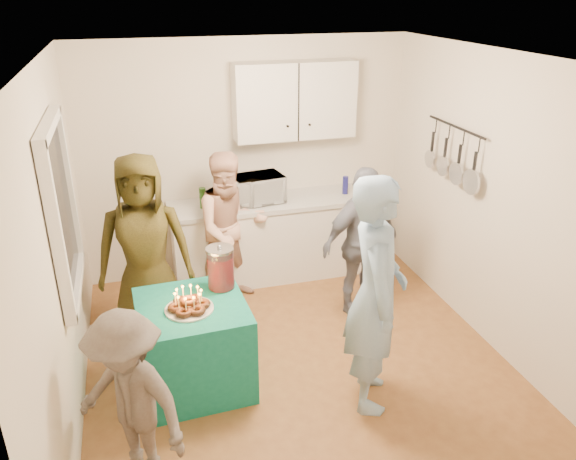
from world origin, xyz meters
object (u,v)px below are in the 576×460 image
object	(u,v)px
counter	(272,240)
child_near_left	(130,402)
party_table	(194,345)
woman_back_left	(145,248)
woman_back_center	(231,228)
man_birthday	(376,295)
punch_jar	(221,269)
microwave	(258,189)
woman_back_right	(361,243)

from	to	relation	value
counter	child_near_left	size ratio (longest dim) A/B	1.70
party_table	woman_back_left	xyz separation A→B (m)	(-0.30, 0.91, 0.50)
party_table	woman_back_center	xyz separation A→B (m)	(0.57, 1.32, 0.42)
counter	man_birthday	xyz separation A→B (m)	(0.23, -2.25, 0.52)
punch_jar	child_near_left	size ratio (longest dim) A/B	0.26
man_birthday	woman_back_left	distance (m)	2.18
woman_back_center	woman_back_left	bearing A→B (deg)	-162.38
counter	microwave	distance (m)	0.65
woman_back_center	child_near_left	bearing A→B (deg)	-123.89
woman_back_right	child_near_left	size ratio (longest dim) A/B	1.18
punch_jar	man_birthday	xyz separation A→B (m)	(1.04, -0.76, 0.02)
party_table	counter	bearing A→B (deg)	57.13
woman_back_right	counter	bearing A→B (deg)	104.77
microwave	woman_back_center	bearing A→B (deg)	-143.50
microwave	woman_back_right	xyz separation A→B (m)	(0.79, -1.01, -0.29)
microwave	woman_back_right	world-z (taller)	woman_back_right
counter	woman_back_left	distance (m)	1.67
punch_jar	woman_back_left	bearing A→B (deg)	130.08
microwave	woman_back_left	world-z (taller)	woman_back_left
punch_jar	party_table	bearing A→B (deg)	-142.66
woman_back_left	woman_back_right	size ratio (longest dim) A/B	1.15
microwave	party_table	size ratio (longest dim) A/B	0.63
microwave	woman_back_left	distance (m)	1.48
child_near_left	party_table	bearing A→B (deg)	103.32
microwave	woman_back_right	size ratio (longest dim) A/B	0.35
microwave	woman_back_left	xyz separation A→B (m)	(-1.24, -0.79, -0.18)
microwave	woman_back_center	size ratio (longest dim) A/B	0.34
woman_back_right	microwave	bearing A→B (deg)	110.61
microwave	punch_jar	distance (m)	1.63
punch_jar	man_birthday	size ratio (longest dim) A/B	0.18
woman_back_left	child_near_left	bearing A→B (deg)	-92.62
counter	woman_back_center	bearing A→B (deg)	-144.73
microwave	counter	bearing A→B (deg)	-8.52
woman_back_center	party_table	bearing A→B (deg)	-121.27
microwave	punch_jar	world-z (taller)	microwave
party_table	woman_back_left	world-z (taller)	woman_back_left
microwave	party_table	distance (m)	2.05
microwave	child_near_left	distance (m)	2.99
counter	microwave	bearing A→B (deg)	180.00
woman_back_right	child_near_left	xyz separation A→B (m)	(-2.24, -1.58, -0.12)
counter	woman_back_right	world-z (taller)	woman_back_right
woman_back_right	woman_back_left	bearing A→B (deg)	156.38
woman_back_center	microwave	bearing A→B (deg)	37.04
microwave	man_birthday	distance (m)	2.28
party_table	woman_back_center	bearing A→B (deg)	66.72
woman_back_center	woman_back_right	bearing A→B (deg)	-36.60
woman_back_right	child_near_left	bearing A→B (deg)	-162.36
microwave	man_birthday	world-z (taller)	man_birthday
counter	man_birthday	world-z (taller)	man_birthday
man_birthday	woman_back_left	world-z (taller)	man_birthday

